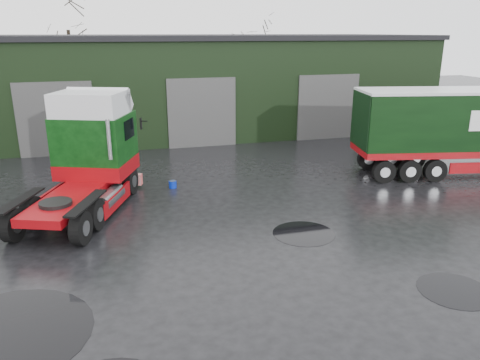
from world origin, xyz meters
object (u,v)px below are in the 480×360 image
Objects in this scene: wash_bucket at (173,184)px; tree_back_b at (253,63)px; warehouse at (185,82)px; tree_back_a at (71,54)px; hero_tractor at (74,158)px.

tree_back_b is at bearing 65.23° from wash_bucket.
warehouse is at bearing -128.66° from tree_back_b.
tree_back_a reaches higher than tree_back_b.
hero_tractor is 29.38m from tree_back_b.
warehouse is 4.59× the size of hero_tractor.
wash_bucket is at bearing -77.31° from tree_back_a.
tree_back_b is (8.00, 10.00, 0.59)m from warehouse.
warehouse reaches higher than wash_bucket.
wash_bucket is (3.75, 2.20, -2.04)m from hero_tractor.
tree_back_a reaches higher than warehouse.
tree_back_a is at bearing 114.41° from hero_tractor.
hero_tractor is 21.22× the size of wash_bucket.
warehouse is 97.45× the size of wash_bucket.
tree_back_a is (-5.25, 23.30, 4.59)m from wash_bucket.
tree_back_b is (10.75, 23.30, 3.59)m from wash_bucket.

